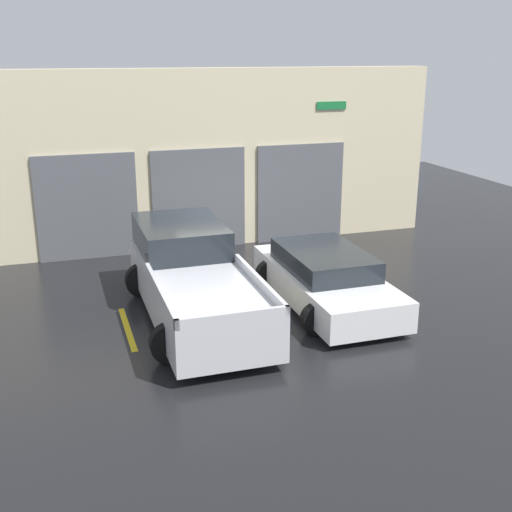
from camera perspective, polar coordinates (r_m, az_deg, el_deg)
ground_plane at (r=15.59m, az=-1.74°, el=-2.22°), size 28.00×28.00×0.00m
shophouse_building at (r=18.07m, az=-4.80°, el=8.40°), size 13.53×0.68×4.90m
pickup_truck at (r=13.43m, az=-5.63°, el=-1.99°), size 2.51×5.56×1.72m
sedan_white at (r=14.10m, az=6.18°, el=-2.01°), size 2.26×4.55×1.22m
parking_stripe_far_left at (r=13.22m, az=-11.36°, el=-6.34°), size 0.12×2.20×0.01m
parking_stripe_left at (r=13.79m, az=0.64°, el=-4.95°), size 0.12×2.20×0.01m
parking_stripe_centre at (r=14.90m, az=11.24°, el=-3.53°), size 0.12×2.20×0.01m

